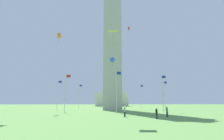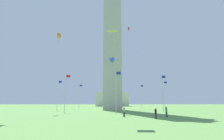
{
  "view_description": "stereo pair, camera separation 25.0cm",
  "coord_description": "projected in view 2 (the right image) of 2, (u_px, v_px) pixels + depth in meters",
  "views": [
    {
      "loc": [
        -3.07,
        -54.1,
        2.46
      ],
      "look_at": [
        0.0,
        0.0,
        12.93
      ],
      "focal_mm": 26.65,
      "sensor_mm": 36.0,
      "label": 1
    },
    {
      "loc": [
        -2.82,
        -54.11,
        2.46
      ],
      "look_at": [
        0.0,
        0.0,
        12.93
      ],
      "focal_mm": 26.65,
      "sensor_mm": 36.0,
      "label": 2
    }
  ],
  "objects": [
    {
      "name": "person_gray_shirt",
      "position": [
        124.0,
        112.0,
        28.11
      ],
      "size": [
        0.32,
        0.32,
        1.66
      ],
      "rotation": [
        0.0,
        0.0,
        1.14
      ],
      "color": "#2D2D38",
      "rests_on": "ground"
    },
    {
      "name": "kite_yellow_diamond",
      "position": [
        112.0,
        32.0,
        24.28
      ],
      "size": [
        1.62,
        1.56,
        2.31
      ],
      "color": "yellow"
    },
    {
      "name": "flagpole_s",
      "position": [
        58.0,
        94.0,
        52.81
      ],
      "size": [
        1.12,
        0.14,
        9.33
      ],
      "color": "silver",
      "rests_on": "ground"
    },
    {
      "name": "kite_red_box",
      "position": [
        129.0,
        28.0,
        48.03
      ],
      "size": [
        0.52,
        0.83,
        1.67
      ],
      "color": "red"
    },
    {
      "name": "person_green_shirt",
      "position": [
        166.0,
        112.0,
        27.7
      ],
      "size": [
        0.32,
        0.32,
        1.72
      ],
      "rotation": [
        0.0,
        0.0,
        1.27
      ],
      "color": "#2D2D38",
      "rests_on": "ground"
    },
    {
      "name": "flagpole_ne",
      "position": [
        141.0,
        95.0,
        66.31
      ],
      "size": [
        1.12,
        0.14,
        9.33
      ],
      "color": "silver",
      "rests_on": "ground"
    },
    {
      "name": "obelisk_monument",
      "position": [
        112.0,
        30.0,
        57.85
      ],
      "size": [
        5.94,
        5.94,
        53.95
      ],
      "color": "#B7B2A8",
      "rests_on": "ground"
    },
    {
      "name": "flagpole_w",
      "position": [
        116.0,
        90.0,
        36.74
      ],
      "size": [
        1.12,
        0.14,
        9.33
      ],
      "color": "silver",
      "rests_on": "ground"
    },
    {
      "name": "flagpole_n",
      "position": [
        165.0,
        94.0,
        54.58
      ],
      "size": [
        1.12,
        0.14,
        9.33
      ],
      "color": "silver",
      "rests_on": "ground"
    },
    {
      "name": "flagpole_se",
      "position": [
        79.0,
        95.0,
        65.06
      ],
      "size": [
        1.12,
        0.14,
        9.33
      ],
      "color": "silver",
      "rests_on": "ground"
    },
    {
      "name": "kite_orange_box",
      "position": [
        59.0,
        36.0,
        46.56
      ],
      "size": [
        1.35,
        1.25,
        2.77
      ],
      "color": "orange"
    },
    {
      "name": "person_black_shirt",
      "position": [
        156.0,
        113.0,
        24.59
      ],
      "size": [
        0.32,
        0.32,
        1.62
      ],
      "rotation": [
        0.0,
        0.0,
        2.16
      ],
      "color": "#2D2D38",
      "rests_on": "ground"
    },
    {
      "name": "distant_building",
      "position": [
        112.0,
        99.0,
        102.89
      ],
      "size": [
        19.27,
        13.7,
        8.14
      ],
      "color": "beige",
      "rests_on": "ground"
    },
    {
      "name": "ground_plane",
      "position": [
        112.0,
        110.0,
        52.73
      ],
      "size": [
        260.0,
        260.0,
        0.0
      ],
      "primitive_type": "plane",
      "color": "#609347"
    },
    {
      "name": "flagpole_e",
      "position": [
        110.0,
        96.0,
        70.65
      ],
      "size": [
        1.12,
        0.14,
        9.33
      ],
      "color": "silver",
      "rests_on": "ground"
    },
    {
      "name": "flagpole_sw",
      "position": [
        65.0,
        91.0,
        41.08
      ],
      "size": [
        1.12,
        0.14,
        9.33
      ],
      "color": "silver",
      "rests_on": "ground"
    },
    {
      "name": "flagpole_nw",
      "position": [
        163.0,
        92.0,
        42.33
      ],
      "size": [
        1.12,
        0.14,
        9.33
      ],
      "color": "silver",
      "rests_on": "ground"
    },
    {
      "name": "kite_blue_delta",
      "position": [
        112.0,
        60.0,
        44.72
      ],
      "size": [
        1.43,
        1.72,
        2.75
      ],
      "color": "blue"
    }
  ]
}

